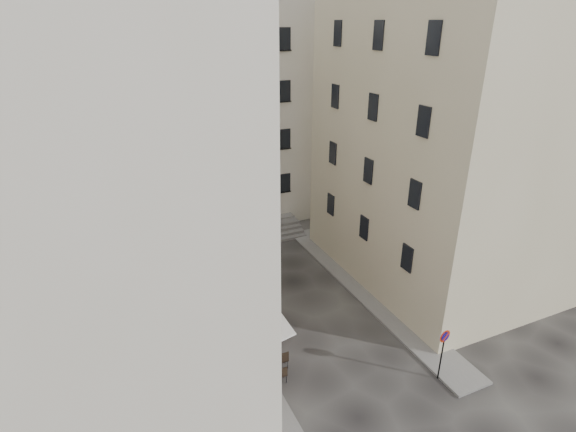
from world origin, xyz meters
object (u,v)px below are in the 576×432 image
bistro_table_a (273,376)px  bistro_table_b (274,361)px  no_parking_sign (443,345)px  pedestrian (248,311)px

bistro_table_a → bistro_table_b: bearing=65.2°
no_parking_sign → bistro_table_b: (-6.70, 3.64, -1.44)m
no_parking_sign → pedestrian: size_ratio=1.49×
bistro_table_a → pedestrian: bearing=84.9°
bistro_table_b → no_parking_sign: bearing=-28.5°
no_parking_sign → pedestrian: 9.95m
bistro_table_a → pedestrian: 4.53m
no_parking_sign → pedestrian: (-6.68, 7.30, -1.01)m
pedestrian → bistro_table_a: bearing=83.8°
no_parking_sign → pedestrian: bearing=125.9°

